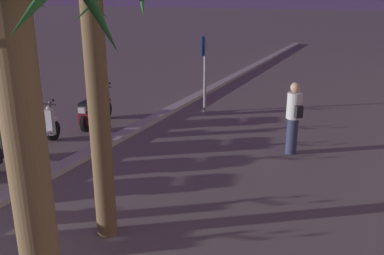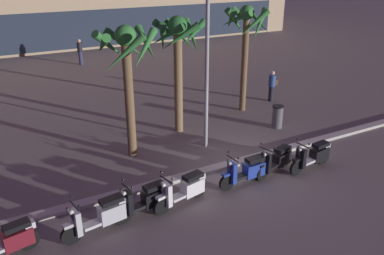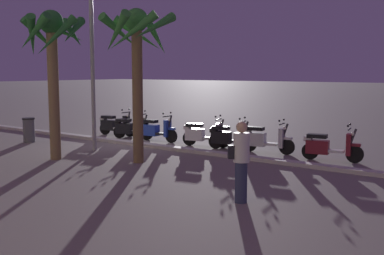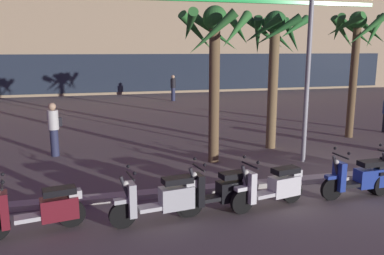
{
  "view_description": "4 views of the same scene",
  "coord_description": "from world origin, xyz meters",
  "px_view_note": "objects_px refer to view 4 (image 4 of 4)",
  "views": [
    {
      "loc": [
        1.79,
        6.29,
        3.65
      ],
      "look_at": [
        -5.72,
        2.83,
        0.97
      ],
      "focal_mm": 38.95,
      "sensor_mm": 36.0,
      "label": 1
    },
    {
      "loc": [
        -7.16,
        -9.6,
        6.43
      ],
      "look_at": [
        -1.27,
        1.19,
        1.26
      ],
      "focal_mm": 37.1,
      "sensor_mm": 36.0,
      "label": 2
    },
    {
      "loc": [
        -12.52,
        12.92,
        2.76
      ],
      "look_at": [
        -5.27,
        3.1,
        1.28
      ],
      "focal_mm": 43.87,
      "sensor_mm": 36.0,
      "label": 3
    },
    {
      "loc": [
        -6.45,
        -8.39,
        3.37
      ],
      "look_at": [
        -3.47,
        3.09,
        1.0
      ],
      "focal_mm": 36.86,
      "sensor_mm": 36.0,
      "label": 4
    }
  ],
  "objects_px": {
    "palm_tree_mid_walkway": "(356,41)",
    "pedestrian_strolling_near_curb": "(173,87)",
    "scooter_blue_mid_front": "(360,178)",
    "palm_tree_near_sign": "(275,46)",
    "street_lamp": "(311,23)",
    "scooter_white_far_back": "(274,187)",
    "pedestrian_by_palm_tree": "(54,128)",
    "scooter_silver_second_in_line": "(163,199)",
    "scooter_maroon_mid_centre": "(43,209)",
    "scooter_black_lead_nearest": "(222,191)",
    "palm_tree_by_mall_entrance": "(215,45)"
  },
  "relations": [
    {
      "from": "scooter_white_far_back",
      "to": "palm_tree_by_mall_entrance",
      "type": "bearing_deg",
      "value": 93.19
    },
    {
      "from": "palm_tree_mid_walkway",
      "to": "pedestrian_strolling_near_curb",
      "type": "height_order",
      "value": "palm_tree_mid_walkway"
    },
    {
      "from": "scooter_black_lead_nearest",
      "to": "scooter_white_far_back",
      "type": "distance_m",
      "value": 1.15
    },
    {
      "from": "scooter_black_lead_nearest",
      "to": "palm_tree_near_sign",
      "type": "xyz_separation_m",
      "value": [
        3.39,
        4.72,
        3.03
      ]
    },
    {
      "from": "pedestrian_by_palm_tree",
      "to": "scooter_black_lead_nearest",
      "type": "bearing_deg",
      "value": -55.64
    },
    {
      "from": "scooter_black_lead_nearest",
      "to": "street_lamp",
      "type": "height_order",
      "value": "street_lamp"
    },
    {
      "from": "palm_tree_near_sign",
      "to": "palm_tree_mid_walkway",
      "type": "xyz_separation_m",
      "value": [
        3.69,
        0.83,
        0.18
      ]
    },
    {
      "from": "palm_tree_by_mall_entrance",
      "to": "street_lamp",
      "type": "distance_m",
      "value": 2.81
    },
    {
      "from": "scooter_white_far_back",
      "to": "street_lamp",
      "type": "distance_m",
      "value": 5.32
    },
    {
      "from": "scooter_black_lead_nearest",
      "to": "scooter_white_far_back",
      "type": "xyz_separation_m",
      "value": [
        1.15,
        -0.06,
        0.0
      ]
    },
    {
      "from": "scooter_silver_second_in_line",
      "to": "palm_tree_mid_walkway",
      "type": "bearing_deg",
      "value": 34.33
    },
    {
      "from": "pedestrian_by_palm_tree",
      "to": "scooter_silver_second_in_line",
      "type": "bearing_deg",
      "value": -66.56
    },
    {
      "from": "scooter_black_lead_nearest",
      "to": "palm_tree_by_mall_entrance",
      "type": "relative_size",
      "value": 0.37
    },
    {
      "from": "scooter_white_far_back",
      "to": "pedestrian_strolling_near_curb",
      "type": "xyz_separation_m",
      "value": [
        1.58,
        18.02,
        0.45
      ]
    },
    {
      "from": "palm_tree_by_mall_entrance",
      "to": "pedestrian_strolling_near_curb",
      "type": "height_order",
      "value": "palm_tree_by_mall_entrance"
    },
    {
      "from": "pedestrian_by_palm_tree",
      "to": "scooter_white_far_back",
      "type": "bearing_deg",
      "value": -48.55
    },
    {
      "from": "scooter_maroon_mid_centre",
      "to": "scooter_black_lead_nearest",
      "type": "distance_m",
      "value": 3.56
    },
    {
      "from": "scooter_black_lead_nearest",
      "to": "scooter_maroon_mid_centre",
      "type": "bearing_deg",
      "value": -178.73
    },
    {
      "from": "scooter_black_lead_nearest",
      "to": "scooter_blue_mid_front",
      "type": "bearing_deg",
      "value": -0.21
    },
    {
      "from": "palm_tree_near_sign",
      "to": "street_lamp",
      "type": "height_order",
      "value": "street_lamp"
    },
    {
      "from": "scooter_maroon_mid_centre",
      "to": "scooter_blue_mid_front",
      "type": "distance_m",
      "value": 6.91
    },
    {
      "from": "scooter_maroon_mid_centre",
      "to": "pedestrian_by_palm_tree",
      "type": "distance_m",
      "value": 5.6
    },
    {
      "from": "pedestrian_strolling_near_curb",
      "to": "pedestrian_by_palm_tree",
      "type": "relative_size",
      "value": 0.99
    },
    {
      "from": "scooter_white_far_back",
      "to": "street_lamp",
      "type": "height_order",
      "value": "street_lamp"
    },
    {
      "from": "scooter_maroon_mid_centre",
      "to": "street_lamp",
      "type": "distance_m",
      "value": 8.59
    },
    {
      "from": "palm_tree_by_mall_entrance",
      "to": "pedestrian_strolling_near_curb",
      "type": "xyz_separation_m",
      "value": [
        1.78,
        14.37,
        -2.57
      ]
    },
    {
      "from": "scooter_maroon_mid_centre",
      "to": "pedestrian_by_palm_tree",
      "type": "relative_size",
      "value": 1.07
    },
    {
      "from": "scooter_silver_second_in_line",
      "to": "pedestrian_strolling_near_curb",
      "type": "relative_size",
      "value": 1.08
    },
    {
      "from": "scooter_maroon_mid_centre",
      "to": "palm_tree_by_mall_entrance",
      "type": "xyz_separation_m",
      "value": [
        4.5,
        3.67,
        3.03
      ]
    },
    {
      "from": "palm_tree_by_mall_entrance",
      "to": "palm_tree_mid_walkway",
      "type": "relative_size",
      "value": 0.97
    },
    {
      "from": "scooter_black_lead_nearest",
      "to": "street_lamp",
      "type": "distance_m",
      "value": 5.91
    },
    {
      "from": "palm_tree_near_sign",
      "to": "scooter_white_far_back",
      "type": "bearing_deg",
      "value": -115.11
    },
    {
      "from": "scooter_silver_second_in_line",
      "to": "palm_tree_near_sign",
      "type": "distance_m",
      "value": 7.42
    },
    {
      "from": "palm_tree_mid_walkway",
      "to": "street_lamp",
      "type": "height_order",
      "value": "street_lamp"
    },
    {
      "from": "pedestrian_strolling_near_curb",
      "to": "scooter_blue_mid_front",
      "type": "bearing_deg",
      "value": -88.0
    },
    {
      "from": "scooter_white_far_back",
      "to": "pedestrian_by_palm_tree",
      "type": "xyz_separation_m",
      "value": [
        -4.91,
        5.56,
        0.46
      ]
    },
    {
      "from": "scooter_black_lead_nearest",
      "to": "street_lamp",
      "type": "xyz_separation_m",
      "value": [
        3.61,
        2.94,
        3.64
      ]
    },
    {
      "from": "scooter_white_far_back",
      "to": "palm_tree_near_sign",
      "type": "xyz_separation_m",
      "value": [
        2.24,
        4.78,
        3.03
      ]
    },
    {
      "from": "scooter_silver_second_in_line",
      "to": "scooter_white_far_back",
      "type": "xyz_separation_m",
      "value": [
        2.45,
        0.12,
        -0.01
      ]
    },
    {
      "from": "scooter_black_lead_nearest",
      "to": "palm_tree_near_sign",
      "type": "height_order",
      "value": "palm_tree_near_sign"
    },
    {
      "from": "street_lamp",
      "to": "scooter_blue_mid_front",
      "type": "bearing_deg",
      "value": -94.97
    },
    {
      "from": "pedestrian_strolling_near_curb",
      "to": "pedestrian_by_palm_tree",
      "type": "distance_m",
      "value": 14.05
    },
    {
      "from": "scooter_blue_mid_front",
      "to": "pedestrian_strolling_near_curb",
      "type": "distance_m",
      "value": 17.99
    },
    {
      "from": "scooter_white_far_back",
      "to": "palm_tree_near_sign",
      "type": "bearing_deg",
      "value": 64.89
    },
    {
      "from": "scooter_silver_second_in_line",
      "to": "pedestrian_by_palm_tree",
      "type": "relative_size",
      "value": 1.07
    },
    {
      "from": "scooter_silver_second_in_line",
      "to": "street_lamp",
      "type": "relative_size",
      "value": 0.27
    },
    {
      "from": "scooter_blue_mid_front",
      "to": "palm_tree_near_sign",
      "type": "bearing_deg",
      "value": 89.58
    },
    {
      "from": "scooter_white_far_back",
      "to": "pedestrian_strolling_near_curb",
      "type": "relative_size",
      "value": 1.08
    },
    {
      "from": "scooter_maroon_mid_centre",
      "to": "pedestrian_strolling_near_curb",
      "type": "distance_m",
      "value": 19.11
    },
    {
      "from": "scooter_maroon_mid_centre",
      "to": "palm_tree_by_mall_entrance",
      "type": "relative_size",
      "value": 0.4
    }
  ]
}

